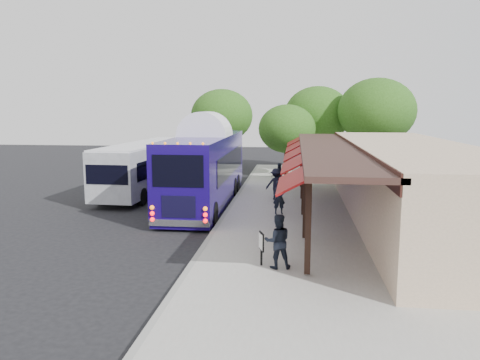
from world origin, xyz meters
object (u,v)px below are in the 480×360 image
at_px(ped_d, 276,184).
at_px(sign_board, 261,243).
at_px(ped_c, 280,177).
at_px(ped_a, 279,197).
at_px(city_bus, 147,165).
at_px(coach_bus, 206,165).
at_px(ped_b, 278,241).

distance_m(ped_d, sign_board, 11.13).
xyz_separation_m(ped_c, ped_d, (-0.10, -2.98, 0.02)).
bearing_deg(ped_d, ped_a, 89.24).
distance_m(city_bus, ped_a, 10.24).
bearing_deg(coach_bus, city_bus, 143.34).
relative_size(city_bus, ped_b, 6.59).
bearing_deg(ped_a, coach_bus, 136.95).
height_order(ped_a, ped_d, ped_d).
relative_size(ped_b, ped_d, 1.00).
distance_m(ped_a, ped_d, 3.61).
bearing_deg(ped_a, ped_c, 82.14).
relative_size(city_bus, sign_board, 10.53).
bearing_deg(ped_a, city_bus, 135.37).
bearing_deg(city_bus, ped_a, -32.34).
distance_m(ped_c, ped_d, 2.98).
xyz_separation_m(coach_bus, ped_b, (4.31, -10.41, -1.11)).
relative_size(ped_a, sign_board, 1.47).
height_order(ped_a, sign_board, ped_a).
relative_size(city_bus, ped_c, 6.79).
height_order(ped_b, ped_c, ped_b).
xyz_separation_m(ped_b, ped_d, (-0.53, 11.32, -0.00)).
distance_m(coach_bus, ped_a, 5.03).
bearing_deg(ped_c, sign_board, 94.23).
bearing_deg(city_bus, ped_c, 7.62).
xyz_separation_m(city_bus, ped_b, (8.60, -13.57, -0.67)).
bearing_deg(ped_c, city_bus, 9.66).
bearing_deg(ped_b, ped_d, -97.75).
distance_m(ped_b, ped_c, 14.30).
distance_m(city_bus, ped_d, 8.41).
xyz_separation_m(coach_bus, ped_a, (4.09, -2.69, -1.18)).
height_order(coach_bus, sign_board, coach_bus).
bearing_deg(sign_board, ped_a, 68.68).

